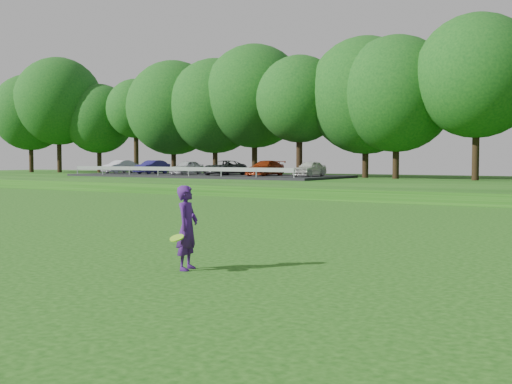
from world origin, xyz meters
The scene contains 5 objects.
ground centered at (0.00, 0.00, 0.00)m, with size 140.00×140.00×0.00m, color #13430C.
berm centered at (0.00, 34.00, 0.30)m, with size 130.00×30.00×0.60m, color #13430C.
walking_path centered at (0.00, 20.00, 0.02)m, with size 130.00×1.60×0.04m, color gray.
parking_lot centered at (-23.65, 32.82, 1.06)m, with size 24.00×9.00×1.38m.
woman centered at (1.29, -0.76, 0.81)m, with size 0.54×0.88×1.63m.
Camera 1 is at (9.05, -10.36, 2.15)m, focal length 45.00 mm.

